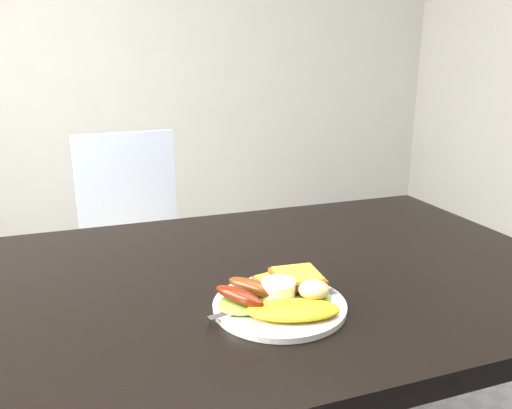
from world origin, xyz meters
TOP-DOWN VIEW (x-y plane):
  - room_back_panel at (0.00, 2.25)m, footprint 4.00×0.04m
  - dining_table at (0.00, 0.00)m, footprint 1.20×0.80m
  - dining_chair at (-0.20, 0.89)m, footprint 0.40×0.40m
  - person at (-0.19, 0.56)m, footprint 0.52×0.38m
  - plate at (-0.06, -0.15)m, footprint 0.23×0.23m
  - lettuce_left at (-0.12, -0.14)m, footprint 0.11×0.10m
  - lettuce_right at (-0.00, -0.16)m, footprint 0.09×0.08m
  - omelette at (-0.05, -0.20)m, footprint 0.17×0.11m
  - sausage_a at (-0.13, -0.15)m, footprint 0.08×0.10m
  - sausage_b at (-0.09, -0.13)m, footprint 0.09×0.11m
  - ramekin at (-0.06, -0.14)m, footprint 0.07×0.07m
  - toast_a at (-0.03, -0.10)m, footprint 0.09×0.09m
  - toast_b at (-0.01, -0.11)m, footprint 0.09×0.09m
  - potato_salad at (-0.00, -0.17)m, footprint 0.07×0.06m
  - fork at (-0.10, -0.16)m, footprint 0.18×0.05m

SIDE VIEW (x-z plane):
  - dining_chair at x=-0.20m, z-range 0.43..0.47m
  - person at x=-0.19m, z-range 0.00..1.34m
  - dining_table at x=0.00m, z-range 0.71..0.75m
  - plate at x=-0.06m, z-range 0.75..0.76m
  - fork at x=-0.10m, z-range 0.76..0.77m
  - lettuce_right at x=0.00m, z-range 0.76..0.77m
  - lettuce_left at x=-0.12m, z-range 0.76..0.77m
  - toast_a at x=-0.03m, z-range 0.76..0.78m
  - omelette at x=-0.05m, z-range 0.76..0.78m
  - ramekin at x=-0.06m, z-range 0.76..0.80m
  - toast_b at x=-0.01m, z-range 0.77..0.79m
  - sausage_a at x=-0.13m, z-range 0.77..0.79m
  - sausage_b at x=-0.09m, z-range 0.77..0.80m
  - potato_salad at x=0.00m, z-range 0.77..0.80m
  - room_back_panel at x=0.00m, z-range 0.00..2.70m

